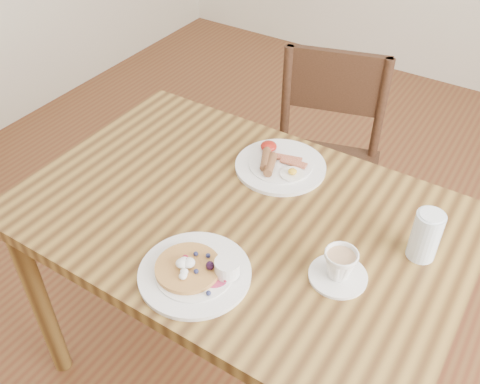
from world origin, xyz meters
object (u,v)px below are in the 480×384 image
Objects in this scene: chair_far at (322,160)px; dining_table at (240,238)px; breakfast_plate at (279,164)px; teacup_saucer at (339,267)px; pancake_plate at (197,271)px; water_glass at (426,236)px.

dining_table is at bearing 77.71° from chair_far.
breakfast_plate is 0.44m from teacup_saucer.
breakfast_plate is at bearing 78.74° from chair_far.
pancake_plate is at bearing -84.77° from breakfast_plate.
chair_far is 6.29× the size of teacup_saucer.
chair_far is (-0.05, 0.66, -0.16)m from dining_table.
chair_far reaches higher than dining_table.
water_glass reaches higher than dining_table.
water_glass is at bearing -14.49° from breakfast_plate.
chair_far reaches higher than pancake_plate.
chair_far is 0.51m from breakfast_plate.
teacup_saucer is (0.32, -0.07, 0.14)m from dining_table.
teacup_saucer is 1.05× the size of water_glass.
breakfast_plate is (-0.04, 0.47, -0.00)m from pancake_plate.
water_glass is (0.51, -0.55, 0.32)m from chair_far.
dining_table is at bearing -166.84° from water_glass.
pancake_plate is at bearing -81.86° from dining_table.
teacup_saucer is at bearing -128.58° from water_glass.
breakfast_plate is 2.03× the size of water_glass.
water_glass is at bearing 51.42° from teacup_saucer.
breakfast_plate is 0.49m from water_glass.
water_glass is (0.14, 0.18, 0.03)m from teacup_saucer.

